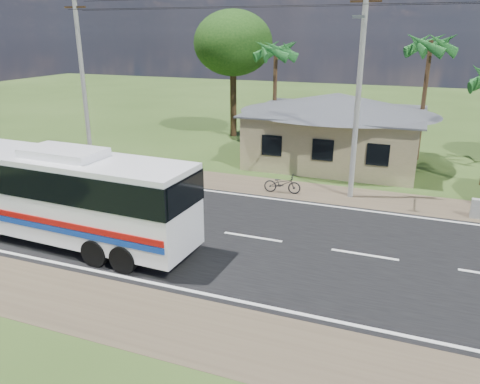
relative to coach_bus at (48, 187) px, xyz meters
The scene contains 9 objects.
ground 8.39m from the coach_bus, 21.71° to the left, with size 120.00×120.00×0.00m, color #2B4318.
road 8.39m from the coach_bus, 21.71° to the left, with size 120.00×16.00×0.03m.
house 18.12m from the coach_bus, 61.95° to the left, with size 12.40×10.00×5.00m.
utility_poles 14.36m from the coach_bus, 42.93° to the left, with size 32.80×2.22×11.00m.
palm_mid 23.43m from the coach_bus, 53.83° to the left, with size 2.80×2.80×8.20m.
palm_far 19.82m from the coach_bus, 79.50° to the left, with size 2.80×2.80×7.70m.
tree_behind_house 21.56m from the coach_bus, 91.31° to the left, with size 6.00×6.00×9.61m.
coach_bus is the anchor object (origin of this frame).
motorcycle 11.44m from the coach_bus, 51.12° to the left, with size 0.67×1.92×1.01m, color black.
Camera 1 is at (5.78, -16.59, 8.07)m, focal length 35.00 mm.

